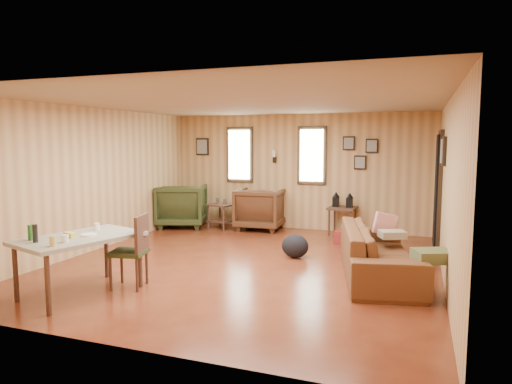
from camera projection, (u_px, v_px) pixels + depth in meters
room at (264, 183)px, 6.95m from camera, size 5.54×6.04×2.44m
sofa at (379, 243)px, 6.23m from camera, size 1.15×2.41×0.91m
recliner_brown at (260, 207)px, 9.53m from camera, size 0.97×0.92×0.95m
recliner_green at (182, 204)px, 9.82m from camera, size 1.23×1.19×1.01m
end_table at (222, 211)px, 9.64m from camera, size 0.62×0.59×0.65m
side_table at (343, 206)px, 8.99m from camera, size 0.57×0.57×0.84m
cooler at (344, 237)px, 8.22m from camera, size 0.33×0.24×0.23m
backpack at (295, 246)px, 7.22m from camera, size 0.44×0.34×0.37m
sofa_pillows at (408, 241)px, 6.13m from camera, size 1.12×1.83×0.38m
dining_table at (79, 242)px, 5.45m from camera, size 1.21×1.58×0.92m
dining_chair at (134, 247)px, 5.72m from camera, size 0.50×0.50×0.93m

